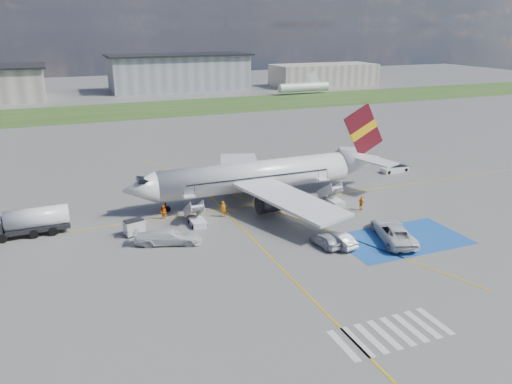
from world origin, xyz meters
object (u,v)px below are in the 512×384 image
airliner (265,175)px  gpu_cart (134,228)px  van_white_a (393,229)px  car_silver_b (339,239)px  belt_loader (395,170)px  car_silver_a (325,240)px  van_white_b (168,235)px  fuel_tanker (27,225)px

airliner → gpu_cart: airliner is taller
airliner → van_white_a: airliner is taller
van_white_a → car_silver_b: bearing=11.2°
belt_loader → van_white_a: size_ratio=0.77×
gpu_cart → van_white_a: bearing=-39.4°
car_silver_a → airliner: bearing=-98.0°
van_white_b → airliner: bearing=-39.1°
fuel_tanker → gpu_cart: fuel_tanker is taller
van_white_a → van_white_b: van_white_a is taller
airliner → van_white_a: size_ratio=5.65×
belt_loader → car_silver_a: 31.83m
van_white_b → belt_loader: bearing=-51.9°
gpu_cart → van_white_a: van_white_a is taller
belt_loader → van_white_b: size_ratio=0.95×
gpu_cart → van_white_a: 28.47m
fuel_tanker → van_white_a: bearing=-24.8°
car_silver_a → van_white_b: (-15.26, 6.86, 0.33)m
airliner → car_silver_a: (-0.08, -16.34, -2.69)m
belt_loader → car_silver_a: bearing=-143.5°
car_silver_b → van_white_a: 6.39m
fuel_tanker → van_white_b: bearing=-31.3°
fuel_tanker → car_silver_a: bearing=-28.3°
car_silver_b → van_white_a: (6.33, -0.73, 0.49)m
car_silver_a → car_silver_b: (1.37, -0.48, 0.03)m
fuel_tanker → car_silver_a: size_ratio=2.21×
fuel_tanker → van_white_a: 40.28m
gpu_cart → van_white_b: bearing=-67.2°
airliner → van_white_a: 19.25m
van_white_a → belt_loader: bearing=-109.8°
car_silver_a → van_white_a: size_ratio=0.63×
fuel_tanker → van_white_b: fuel_tanker is taller
fuel_tanker → belt_loader: (53.56, 5.56, -0.93)m
gpu_cart → car_silver_a: size_ratio=0.59×
fuel_tanker → airliner: bearing=1.5°
airliner → belt_loader: airliner is taller
fuel_tanker → belt_loader: bearing=4.7°
car_silver_b → fuel_tanker: bearing=-36.5°
airliner → car_silver_a: bearing=-90.3°
gpu_cart → van_white_b: 4.79m
car_silver_a → van_white_a: bearing=163.3°
airliner → gpu_cart: size_ratio=15.25×
gpu_cart → van_white_b: van_white_b is taller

